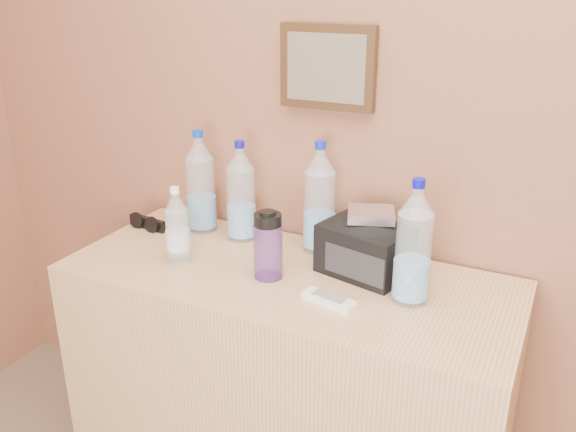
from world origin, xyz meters
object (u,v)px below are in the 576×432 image
at_px(pet_large_c, 319,203).
at_px(pet_small, 177,230).
at_px(pet_large_d, 413,249).
at_px(dresser, 287,391).
at_px(pet_large_a, 201,187).
at_px(toiletry_bag, 365,247).
at_px(nalgene_bottle, 268,245).
at_px(sunglasses, 148,223).
at_px(pet_large_b, 241,196).
at_px(ac_remote, 329,300).
at_px(foil_packet, 371,214).

bearing_deg(pet_large_c, pet_small, -141.38).
distance_m(pet_large_c, pet_large_d, 0.40).
height_order(dresser, pet_small, pet_small).
height_order(pet_large_a, pet_large_d, pet_large_a).
bearing_deg(pet_small, toiletry_bag, 19.02).
bearing_deg(dresser, pet_large_d, 1.03).
height_order(nalgene_bottle, sunglasses, nalgene_bottle).
distance_m(pet_large_b, toiletry_bag, 0.46).
height_order(pet_large_a, nalgene_bottle, pet_large_a).
bearing_deg(sunglasses, pet_large_b, 19.26).
bearing_deg(sunglasses, pet_large_a, 30.65).
distance_m(pet_large_b, ac_remote, 0.53).
relative_size(pet_large_c, toiletry_bag, 1.45).
bearing_deg(ac_remote, foil_packet, 93.87).
distance_m(toiletry_bag, foil_packet, 0.10).
distance_m(pet_large_c, toiletry_bag, 0.22).
height_order(pet_large_b, foil_packet, pet_large_b).
bearing_deg(pet_large_a, sunglasses, -156.48).
bearing_deg(pet_large_a, foil_packet, -4.62).
bearing_deg(pet_large_b, dresser, -34.14).
bearing_deg(pet_small, nalgene_bottle, 6.54).
bearing_deg(dresser, pet_large_b, 145.86).
relative_size(sunglasses, foil_packet, 1.17).
bearing_deg(toiletry_bag, foil_packet, 72.57).
distance_m(pet_large_b, nalgene_bottle, 0.30).
bearing_deg(pet_small, foil_packet, 20.07).
relative_size(pet_large_c, ac_remote, 2.34).
height_order(pet_small, ac_remote, pet_small).
relative_size(dresser, pet_large_a, 3.82).
bearing_deg(foil_packet, nalgene_bottle, -146.63).
bearing_deg(pet_large_a, toiletry_bag, -5.98).
xyz_separation_m(pet_large_b, ac_remote, (0.43, -0.28, -0.14)).
height_order(pet_large_a, sunglasses, pet_large_a).
bearing_deg(pet_large_a, nalgene_bottle, -29.99).
bearing_deg(foil_packet, toiletry_bag, -120.56).
bearing_deg(pet_large_c, pet_large_a, -176.21).
relative_size(pet_large_b, foil_packet, 2.53).
bearing_deg(sunglasses, pet_large_d, 1.68).
height_order(pet_large_a, pet_small, pet_large_a).
relative_size(nalgene_bottle, ac_remote, 1.35).
relative_size(pet_large_d, toiletry_bag, 1.41).
distance_m(pet_large_c, nalgene_bottle, 0.25).
distance_m(dresser, nalgene_bottle, 0.52).
bearing_deg(pet_large_b, pet_large_d, -14.80).
bearing_deg(foil_packet, sunglasses, -178.06).
relative_size(dresser, pet_large_b, 4.01).
bearing_deg(pet_small, pet_large_c, 38.62).
bearing_deg(pet_large_a, pet_large_d, -12.18).
distance_m(pet_large_b, pet_large_d, 0.64).
bearing_deg(pet_large_b, pet_large_a, 178.37).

